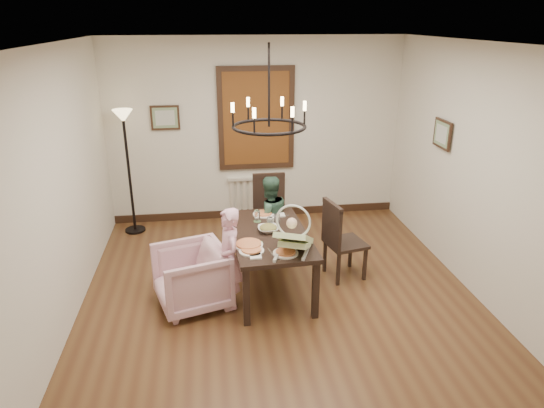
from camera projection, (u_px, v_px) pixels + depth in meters
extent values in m
cube|color=brown|center=(280.00, 297.00, 5.62)|extent=(4.50, 5.00, 0.01)
cube|color=white|center=(282.00, 43.00, 4.61)|extent=(4.50, 5.00, 0.01)
cube|color=beige|center=(256.00, 131.00, 7.43)|extent=(4.50, 0.01, 2.80)
cube|color=beige|center=(58.00, 192.00, 4.83)|extent=(0.01, 5.00, 2.80)
cube|color=beige|center=(480.00, 174.00, 5.40)|extent=(0.01, 5.00, 2.80)
cube|color=black|center=(269.00, 235.00, 5.58)|extent=(0.93, 1.57, 0.05)
cube|color=black|center=(246.00, 297.00, 5.00)|extent=(0.07, 0.07, 0.67)
cube|color=black|center=(232.00, 240.00, 6.29)|extent=(0.07, 0.07, 0.67)
cube|color=black|center=(316.00, 290.00, 5.12)|extent=(0.07, 0.07, 0.67)
cube|color=black|center=(287.00, 235.00, 6.41)|extent=(0.07, 0.07, 0.67)
imported|color=#D4A2B6|center=(191.00, 277.00, 5.35)|extent=(0.94, 0.93, 0.69)
imported|color=#E8A3BB|center=(229.00, 267.00, 5.30)|extent=(0.29, 0.39, 0.96)
imported|color=#335743|center=(269.00, 226.00, 6.32)|extent=(0.56, 0.49, 0.97)
imported|color=white|center=(268.00, 229.00, 5.59)|extent=(0.29, 0.29, 0.07)
cylinder|color=tan|center=(249.00, 245.00, 5.24)|extent=(0.31, 0.31, 0.04)
cylinder|color=silver|center=(270.00, 223.00, 5.68)|extent=(0.06, 0.06, 0.13)
cube|color=brown|center=(256.00, 119.00, 7.32)|extent=(1.00, 0.03, 1.40)
cube|color=black|center=(165.00, 118.00, 7.14)|extent=(0.42, 0.03, 0.36)
cube|color=black|center=(442.00, 134.00, 6.14)|extent=(0.03, 0.42, 0.36)
torus|color=black|center=(269.00, 127.00, 5.13)|extent=(0.80, 0.80, 0.04)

